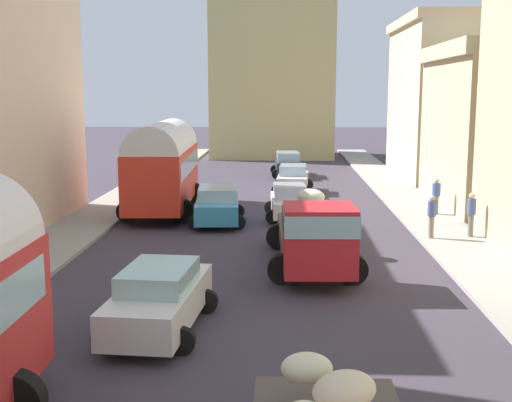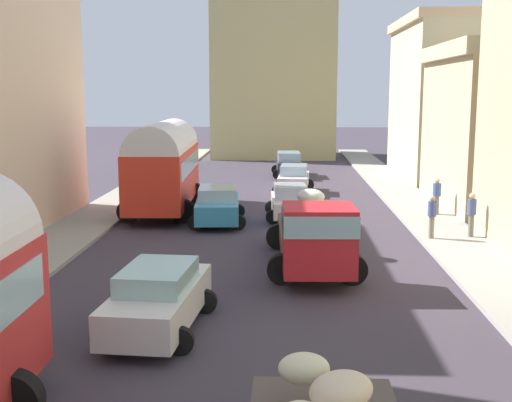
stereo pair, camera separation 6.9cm
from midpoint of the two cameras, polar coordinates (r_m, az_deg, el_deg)
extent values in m
plane|color=#3C343F|center=(27.95, 0.32, -1.98)|extent=(154.00, 154.00, 0.00)
cube|color=gray|center=(29.10, -14.10, -1.67)|extent=(2.50, 70.00, 0.14)
cube|color=gray|center=(28.62, 14.99, -1.89)|extent=(2.50, 70.00, 0.14)
cube|color=tan|center=(33.89, 20.36, 5.41)|extent=(5.80, 9.51, 7.00)
cube|color=#BEB087|center=(33.88, 20.74, 11.94)|extent=(6.38, 9.51, 0.72)
cube|color=beige|center=(44.52, 15.75, 8.08)|extent=(5.32, 11.17, 9.52)
cube|color=#DEB888|center=(44.72, 16.04, 14.55)|extent=(5.86, 11.17, 0.56)
cube|color=tan|center=(56.99, 1.40, 10.46)|extent=(10.12, 7.49, 13.13)
cube|color=tan|center=(55.38, -2.38, 12.76)|extent=(2.80, 2.80, 17.54)
cube|color=tan|center=(55.25, 5.15, 12.74)|extent=(2.80, 2.80, 17.54)
cylinder|color=black|center=(12.04, -20.17, -15.81)|extent=(1.00, 0.35, 1.00)
cube|color=red|center=(30.68, -8.02, 2.22)|extent=(2.77, 8.31, 2.46)
cylinder|color=silver|center=(30.56, -8.08, 4.51)|extent=(2.71, 8.14, 2.39)
cube|color=#99B7C6|center=(30.62, -8.05, 3.23)|extent=(2.79, 7.65, 0.79)
cylinder|color=black|center=(33.52, -9.33, 0.67)|extent=(1.00, 0.35, 1.00)
cylinder|color=black|center=(33.22, -5.39, 0.68)|extent=(1.00, 0.35, 1.00)
cylinder|color=black|center=(28.57, -10.98, -0.88)|extent=(1.00, 0.35, 1.00)
cylinder|color=black|center=(28.22, -6.35, -0.89)|extent=(1.00, 0.35, 1.00)
ellipsoid|color=beige|center=(9.26, 7.39, -15.84)|extent=(1.20, 1.17, 0.48)
ellipsoid|color=beige|center=(9.94, 4.18, -14.15)|extent=(0.79, 0.63, 0.45)
cube|color=red|center=(18.77, 5.34, -3.30)|extent=(2.07, 2.01, 1.90)
cube|color=#99B7C6|center=(18.66, 5.36, -1.70)|extent=(2.11, 2.09, 0.61)
cube|color=#4E4030|center=(22.44, 4.52, -2.95)|extent=(2.18, 5.37, 0.55)
ellipsoid|color=beige|center=(21.38, 3.90, -2.09)|extent=(0.82, 0.68, 0.52)
ellipsoid|color=silver|center=(23.54, 4.65, -1.01)|extent=(0.81, 0.94, 0.54)
ellipsoid|color=beige|center=(22.32, 4.93, -1.72)|extent=(0.88, 0.75, 0.44)
ellipsoid|color=beige|center=(22.42, 5.46, -0.85)|extent=(0.91, 0.91, 0.45)
ellipsoid|color=beige|center=(22.71, 5.01, -0.68)|extent=(1.04, 1.05, 0.46)
ellipsoid|color=beige|center=(22.14, 4.71, -0.98)|extent=(1.05, 0.96, 0.44)
ellipsoid|color=silver|center=(22.53, 4.65, 0.39)|extent=(1.19, 1.08, 0.52)
cylinder|color=black|center=(19.39, 8.18, -5.83)|extent=(0.90, 0.31, 0.90)
cylinder|color=black|center=(19.23, 2.23, -5.87)|extent=(0.90, 0.31, 0.90)
cylinder|color=black|center=(23.58, 6.76, -3.06)|extent=(0.90, 0.31, 0.90)
cylinder|color=black|center=(23.45, 1.89, -3.08)|extent=(0.90, 0.31, 0.90)
cube|color=silver|center=(29.00, 2.83, -0.35)|extent=(1.74, 3.88, 0.67)
cube|color=#A5ADC8|center=(28.90, 2.84, 0.85)|extent=(1.47, 2.05, 0.56)
cylinder|color=black|center=(27.96, 4.56, -1.38)|extent=(0.60, 0.21, 0.60)
cylinder|color=black|center=(27.86, 1.37, -1.39)|extent=(0.60, 0.21, 0.60)
cylinder|color=black|center=(30.27, 4.17, -0.54)|extent=(0.60, 0.21, 0.60)
cylinder|color=black|center=(30.18, 1.22, -0.55)|extent=(0.60, 0.21, 0.60)
cube|color=silver|center=(36.50, 3.14, 1.71)|extent=(1.82, 3.88, 0.73)
cube|color=#92AFCB|center=(36.43, 3.15, 2.70)|extent=(1.52, 2.05, 0.53)
cylinder|color=black|center=(35.36, 4.35, 0.90)|extent=(0.60, 0.21, 0.60)
cylinder|color=black|center=(35.43, 1.76, 0.94)|extent=(0.60, 0.21, 0.60)
cylinder|color=black|center=(37.69, 4.44, 1.42)|extent=(0.60, 0.21, 0.60)
cylinder|color=black|center=(37.76, 2.00, 1.46)|extent=(0.60, 0.21, 0.60)
cube|color=#25252B|center=(43.55, 2.70, 3.01)|extent=(1.82, 4.41, 0.80)
cube|color=#8CAFCA|center=(43.49, 2.71, 3.88)|extent=(1.52, 2.32, 0.53)
cylinder|color=black|center=(42.32, 3.88, 2.30)|extent=(0.60, 0.21, 0.60)
cylinder|color=black|center=(42.23, 1.72, 2.30)|extent=(0.60, 0.21, 0.60)
cylinder|color=black|center=(44.98, 3.62, 2.73)|extent=(0.60, 0.21, 0.60)
cylinder|color=black|center=(44.89, 1.59, 2.73)|extent=(0.60, 0.21, 0.60)
cube|color=silver|center=(15.72, -8.44, -8.67)|extent=(2.01, 4.45, 0.79)
cube|color=#97C2BE|center=(15.54, -8.49, -6.45)|extent=(1.65, 2.36, 0.48)
cylinder|color=black|center=(17.28, -9.94, -8.30)|extent=(0.60, 0.21, 0.60)
cylinder|color=black|center=(16.89, -4.43, -8.61)|extent=(0.60, 0.21, 0.60)
cylinder|color=black|center=(14.88, -12.96, -11.36)|extent=(0.60, 0.21, 0.60)
cylinder|color=black|center=(14.42, -6.55, -11.86)|extent=(0.60, 0.21, 0.60)
cube|color=#3893BD|center=(27.92, -3.42, -0.62)|extent=(2.05, 4.31, 0.79)
cube|color=#A1B9C3|center=(27.82, -3.43, 0.70)|extent=(1.69, 2.29, 0.51)
cylinder|color=black|center=(29.30, -5.05, -0.89)|extent=(0.60, 0.21, 0.60)
cylinder|color=black|center=(29.26, -1.64, -0.87)|extent=(0.60, 0.21, 0.60)
cylinder|color=black|center=(26.75, -5.34, -1.88)|extent=(0.60, 0.21, 0.60)
cylinder|color=black|center=(26.70, -1.61, -1.86)|extent=(0.60, 0.21, 0.60)
cylinder|color=#6A6859|center=(30.47, 15.08, -1.22)|extent=(0.20, 0.20, 0.14)
cylinder|color=#6A6859|center=(30.39, 15.12, -0.34)|extent=(0.32, 0.32, 0.81)
cylinder|color=#3C548E|center=(30.29, 15.18, 0.95)|extent=(0.49, 0.49, 0.57)
sphere|color=tan|center=(30.23, 15.21, 1.70)|extent=(0.23, 0.23, 0.23)
cylinder|color=gray|center=(25.48, 14.70, -3.25)|extent=(0.17, 0.17, 0.14)
cylinder|color=gray|center=(25.38, 14.75, -2.18)|extent=(0.23, 0.23, 0.82)
cylinder|color=#415085|center=(25.26, 14.81, -0.64)|extent=(0.36, 0.36, 0.57)
sphere|color=tan|center=(25.19, 14.85, 0.23)|extent=(0.21, 0.21, 0.21)
cylinder|color=slate|center=(26.16, 17.84, -3.07)|extent=(0.18, 0.18, 0.14)
cylinder|color=slate|center=(26.06, 17.89, -2.01)|extent=(0.26, 0.26, 0.84)
cylinder|color=#42507E|center=(25.94, 17.97, -0.48)|extent=(0.40, 0.40, 0.58)
sphere|color=tan|center=(25.87, 18.02, 0.41)|extent=(0.24, 0.24, 0.24)
camera|label=1|loc=(0.03, -90.09, -0.01)|focal=46.54mm
camera|label=2|loc=(0.03, 89.91, 0.01)|focal=46.54mm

